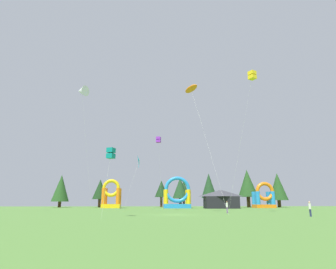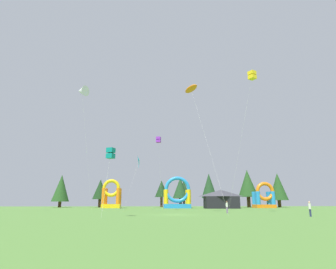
{
  "view_description": "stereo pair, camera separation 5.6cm",
  "coord_description": "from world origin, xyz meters",
  "px_view_note": "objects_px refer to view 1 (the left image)",
  "views": [
    {
      "loc": [
        -2.67,
        -35.24,
        1.56
      ],
      "look_at": [
        0.0,
        13.64,
        13.18
      ],
      "focal_mm": 30.19,
      "sensor_mm": 36.0,
      "label": 1
    },
    {
      "loc": [
        -2.62,
        -35.24,
        1.56
      ],
      "look_at": [
        0.0,
        13.64,
        13.18
      ],
      "focal_mm": 30.19,
      "sensor_mm": 36.0,
      "label": 2
    }
  ],
  "objects_px": {
    "inflatable_red_slide": "(264,198)",
    "kite_white_delta": "(82,91)",
    "inflatable_orange_dome": "(177,197)",
    "kite_cyan_diamond": "(139,161)",
    "kite_teal_box": "(111,153)",
    "festival_tent": "(221,199)",
    "kite_purple_box": "(158,140)",
    "kite_orange_parafoil": "(191,89)",
    "kite_yellow_box": "(252,75)",
    "inflatable_blue_arch": "(111,197)",
    "person_near_camera": "(310,207)",
    "person_far_side": "(227,206)"
  },
  "relations": [
    {
      "from": "kite_cyan_diamond",
      "to": "kite_orange_parafoil",
      "type": "relative_size",
      "value": 0.53
    },
    {
      "from": "festival_tent",
      "to": "kite_cyan_diamond",
      "type": "bearing_deg",
      "value": -146.78
    },
    {
      "from": "inflatable_red_slide",
      "to": "kite_orange_parafoil",
      "type": "bearing_deg",
      "value": -125.37
    },
    {
      "from": "inflatable_orange_dome",
      "to": "inflatable_blue_arch",
      "type": "distance_m",
      "value": 15.99
    },
    {
      "from": "person_near_camera",
      "to": "person_far_side",
      "type": "relative_size",
      "value": 0.97
    },
    {
      "from": "inflatable_orange_dome",
      "to": "festival_tent",
      "type": "distance_m",
      "value": 10.22
    },
    {
      "from": "kite_teal_box",
      "to": "festival_tent",
      "type": "height_order",
      "value": "kite_teal_box"
    },
    {
      "from": "kite_teal_box",
      "to": "person_far_side",
      "type": "distance_m",
      "value": 18.33
    },
    {
      "from": "festival_tent",
      "to": "person_near_camera",
      "type": "bearing_deg",
      "value": -88.24
    },
    {
      "from": "kite_purple_box",
      "to": "inflatable_blue_arch",
      "type": "distance_m",
      "value": 24.27
    },
    {
      "from": "kite_cyan_diamond",
      "to": "festival_tent",
      "type": "bearing_deg",
      "value": 33.22
    },
    {
      "from": "kite_yellow_box",
      "to": "festival_tent",
      "type": "xyz_separation_m",
      "value": [
        1.61,
        28.48,
        -16.97
      ]
    },
    {
      "from": "inflatable_red_slide",
      "to": "kite_white_delta",
      "type": "bearing_deg",
      "value": -155.7
    },
    {
      "from": "kite_purple_box",
      "to": "inflatable_orange_dome",
      "type": "bearing_deg",
      "value": 73.69
    },
    {
      "from": "kite_yellow_box",
      "to": "inflatable_orange_dome",
      "type": "xyz_separation_m",
      "value": [
        -8.14,
        31.5,
        -16.39
      ]
    },
    {
      "from": "person_near_camera",
      "to": "inflatable_blue_arch",
      "type": "distance_m",
      "value": 48.56
    },
    {
      "from": "kite_yellow_box",
      "to": "inflatable_blue_arch",
      "type": "relative_size",
      "value": 2.89
    },
    {
      "from": "kite_purple_box",
      "to": "kite_cyan_diamond",
      "type": "height_order",
      "value": "kite_purple_box"
    },
    {
      "from": "person_far_side",
      "to": "inflatable_blue_arch",
      "type": "distance_m",
      "value": 37.39
    },
    {
      "from": "kite_cyan_diamond",
      "to": "kite_yellow_box",
      "type": "bearing_deg",
      "value": -45.06
    },
    {
      "from": "inflatable_blue_arch",
      "to": "festival_tent",
      "type": "relative_size",
      "value": 0.92
    },
    {
      "from": "inflatable_red_slide",
      "to": "festival_tent",
      "type": "bearing_deg",
      "value": -156.73
    },
    {
      "from": "kite_cyan_diamond",
      "to": "inflatable_orange_dome",
      "type": "bearing_deg",
      "value": 60.58
    },
    {
      "from": "kite_yellow_box",
      "to": "inflatable_orange_dome",
      "type": "relative_size",
      "value": 2.69
    },
    {
      "from": "kite_purple_box",
      "to": "person_far_side",
      "type": "bearing_deg",
      "value": -53.38
    },
    {
      "from": "kite_white_delta",
      "to": "inflatable_blue_arch",
      "type": "distance_m",
      "value": 27.57
    },
    {
      "from": "kite_yellow_box",
      "to": "person_far_side",
      "type": "height_order",
      "value": "kite_yellow_box"
    },
    {
      "from": "kite_yellow_box",
      "to": "kite_white_delta",
      "type": "relative_size",
      "value": 0.84
    },
    {
      "from": "kite_cyan_diamond",
      "to": "kite_teal_box",
      "type": "relative_size",
      "value": 1.39
    },
    {
      "from": "kite_orange_parafoil",
      "to": "kite_cyan_diamond",
      "type": "bearing_deg",
      "value": 120.0
    },
    {
      "from": "kite_cyan_diamond",
      "to": "kite_white_delta",
      "type": "height_order",
      "value": "kite_white_delta"
    },
    {
      "from": "kite_orange_parafoil",
      "to": "kite_white_delta",
      "type": "height_order",
      "value": "kite_white_delta"
    },
    {
      "from": "kite_orange_parafoil",
      "to": "festival_tent",
      "type": "xyz_separation_m",
      "value": [
        10.05,
        25.93,
        -15.79
      ]
    },
    {
      "from": "inflatable_red_slide",
      "to": "inflatable_orange_dome",
      "type": "distance_m",
      "value": 21.89
    },
    {
      "from": "person_far_side",
      "to": "inflatable_orange_dome",
      "type": "xyz_separation_m",
      "value": [
        -4.3,
        28.9,
        1.7
      ]
    },
    {
      "from": "kite_orange_parafoil",
      "to": "kite_white_delta",
      "type": "xyz_separation_m",
      "value": [
        -19.29,
        12.43,
        4.28
      ]
    },
    {
      "from": "inflatable_blue_arch",
      "to": "person_far_side",
      "type": "bearing_deg",
      "value": -57.48
    },
    {
      "from": "person_far_side",
      "to": "inflatable_orange_dome",
      "type": "distance_m",
      "value": 29.27
    },
    {
      "from": "kite_cyan_diamond",
      "to": "kite_orange_parafoil",
      "type": "distance_m",
      "value": 18.47
    },
    {
      "from": "person_far_side",
      "to": "festival_tent",
      "type": "relative_size",
      "value": 0.22
    },
    {
      "from": "kite_teal_box",
      "to": "kite_white_delta",
      "type": "xyz_separation_m",
      "value": [
        -9.34,
        22.09,
        15.68
      ]
    },
    {
      "from": "kite_orange_parafoil",
      "to": "kite_yellow_box",
      "type": "distance_m",
      "value": 8.9
    },
    {
      "from": "inflatable_orange_dome",
      "to": "kite_yellow_box",
      "type": "bearing_deg",
      "value": -75.5
    },
    {
      "from": "kite_purple_box",
      "to": "festival_tent",
      "type": "xyz_separation_m",
      "value": [
        14.6,
        13.56,
        -10.67
      ]
    },
    {
      "from": "kite_purple_box",
      "to": "kite_orange_parafoil",
      "type": "xyz_separation_m",
      "value": [
        4.55,
        -12.37,
        5.12
      ]
    },
    {
      "from": "inflatable_red_slide",
      "to": "inflatable_orange_dome",
      "type": "xyz_separation_m",
      "value": [
        -21.78,
        -2.16,
        0.3
      ]
    },
    {
      "from": "kite_cyan_diamond",
      "to": "kite_yellow_box",
      "type": "xyz_separation_m",
      "value": [
        16.55,
        -16.59,
        10.03
      ]
    },
    {
      "from": "kite_cyan_diamond",
      "to": "person_near_camera",
      "type": "bearing_deg",
      "value": -50.2
    },
    {
      "from": "person_far_side",
      "to": "inflatable_red_slide",
      "type": "bearing_deg",
      "value": 143.21
    },
    {
      "from": "kite_cyan_diamond",
      "to": "inflatable_orange_dome",
      "type": "relative_size",
      "value": 1.33
    }
  ]
}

